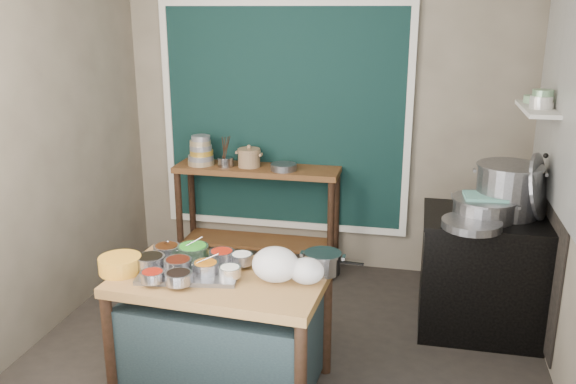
% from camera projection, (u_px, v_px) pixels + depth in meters
% --- Properties ---
extents(floor, '(3.50, 3.00, 0.02)m').
position_uv_depth(floor, '(287.00, 347.00, 4.30)').
color(floor, black).
rests_on(floor, ground).
extents(back_wall, '(3.50, 0.02, 2.80)m').
position_uv_depth(back_wall, '(324.00, 114.00, 5.30)').
color(back_wall, '#796F5D').
rests_on(back_wall, floor).
extents(left_wall, '(0.02, 3.00, 2.80)m').
position_uv_depth(left_wall, '(41.00, 140.00, 4.25)').
color(left_wall, '#796F5D').
rests_on(left_wall, floor).
extents(curtain_panel, '(2.10, 0.02, 1.90)m').
position_uv_depth(curtain_panel, '(284.00, 119.00, 5.35)').
color(curtain_panel, black).
rests_on(curtain_panel, back_wall).
extents(curtain_frame, '(2.22, 0.03, 2.02)m').
position_uv_depth(curtain_frame, '(284.00, 119.00, 5.34)').
color(curtain_frame, beige).
rests_on(curtain_frame, back_wall).
extents(tile_panel, '(0.02, 1.70, 1.70)m').
position_uv_depth(tile_panel, '(568.00, 78.00, 3.92)').
color(tile_panel, '#B2B2AA').
rests_on(tile_panel, right_wall).
extents(soot_patch, '(0.01, 1.30, 1.30)m').
position_uv_depth(soot_patch, '(544.00, 239.00, 4.35)').
color(soot_patch, black).
rests_on(soot_patch, right_wall).
extents(wall_shelf, '(0.22, 0.70, 0.03)m').
position_uv_depth(wall_shelf, '(538.00, 109.00, 4.30)').
color(wall_shelf, beige).
rests_on(wall_shelf, right_wall).
extents(prep_table, '(1.29, 0.80, 0.75)m').
position_uv_depth(prep_table, '(222.00, 332.00, 3.74)').
color(prep_table, olive).
rests_on(prep_table, floor).
extents(back_counter, '(1.45, 0.40, 0.95)m').
position_uv_depth(back_counter, '(258.00, 218.00, 5.47)').
color(back_counter, brown).
rests_on(back_counter, floor).
extents(stove_block, '(0.90, 0.68, 0.85)m').
position_uv_depth(stove_block, '(485.00, 275.00, 4.41)').
color(stove_block, black).
rests_on(stove_block, floor).
extents(stove_top, '(0.92, 0.69, 0.03)m').
position_uv_depth(stove_top, '(491.00, 218.00, 4.29)').
color(stove_top, black).
rests_on(stove_top, stove_block).
extents(condiment_tray, '(0.64, 0.50, 0.03)m').
position_uv_depth(condiment_tray, '(191.00, 270.00, 3.68)').
color(condiment_tray, gray).
rests_on(condiment_tray, prep_table).
extents(condiment_bowls, '(0.69, 0.55, 0.08)m').
position_uv_depth(condiment_bowls, '(188.00, 261.00, 3.69)').
color(condiment_bowls, gray).
rests_on(condiment_bowls, condiment_tray).
extents(yellow_basin, '(0.27, 0.27, 0.10)m').
position_uv_depth(yellow_basin, '(120.00, 264.00, 3.68)').
color(yellow_basin, '#BB8F26').
rests_on(yellow_basin, prep_table).
extents(saucepan, '(0.24, 0.24, 0.13)m').
position_uv_depth(saucepan, '(323.00, 262.00, 3.67)').
color(saucepan, gray).
rests_on(saucepan, prep_table).
extents(plastic_bag_a, '(0.33, 0.30, 0.21)m').
position_uv_depth(plastic_bag_a, '(276.00, 264.00, 3.54)').
color(plastic_bag_a, white).
rests_on(plastic_bag_a, prep_table).
extents(plastic_bag_b, '(0.26, 0.24, 0.15)m').
position_uv_depth(plastic_bag_b, '(307.00, 271.00, 3.52)').
color(plastic_bag_b, white).
rests_on(plastic_bag_b, prep_table).
extents(bowl_stack, '(0.23, 0.23, 0.26)m').
position_uv_depth(bowl_stack, '(201.00, 152.00, 5.37)').
color(bowl_stack, tan).
rests_on(bowl_stack, back_counter).
extents(utensil_cup, '(0.16, 0.16, 0.08)m').
position_uv_depth(utensil_cup, '(226.00, 162.00, 5.33)').
color(utensil_cup, gray).
rests_on(utensil_cup, back_counter).
extents(ceramic_crock, '(0.25, 0.25, 0.14)m').
position_uv_depth(ceramic_crock, '(249.00, 159.00, 5.32)').
color(ceramic_crock, '#806246').
rests_on(ceramic_crock, back_counter).
extents(wide_bowl, '(0.28, 0.28, 0.06)m').
position_uv_depth(wide_bowl, '(284.00, 167.00, 5.21)').
color(wide_bowl, gray).
rests_on(wide_bowl, back_counter).
extents(stock_pot, '(0.47, 0.47, 0.36)m').
position_uv_depth(stock_pot, '(508.00, 190.00, 4.27)').
color(stock_pot, gray).
rests_on(stock_pot, stove_top).
extents(pot_lid, '(0.28, 0.48, 0.46)m').
position_uv_depth(pot_lid, '(539.00, 186.00, 4.18)').
color(pot_lid, gray).
rests_on(pot_lid, stove_top).
extents(steamer, '(0.60, 0.60, 0.15)m').
position_uv_depth(steamer, '(484.00, 208.00, 4.22)').
color(steamer, gray).
rests_on(steamer, stove_top).
extents(green_cloth, '(0.30, 0.23, 0.02)m').
position_uv_depth(green_cloth, '(485.00, 196.00, 4.19)').
color(green_cloth, '#62A597').
rests_on(green_cloth, steamer).
extents(shallow_pan, '(0.46, 0.46, 0.05)m').
position_uv_depth(shallow_pan, '(472.00, 224.00, 4.05)').
color(shallow_pan, gray).
rests_on(shallow_pan, stove_top).
extents(shelf_bowl_stack, '(0.16, 0.16, 0.13)m').
position_uv_depth(shelf_bowl_stack, '(541.00, 100.00, 4.21)').
color(shelf_bowl_stack, silver).
rests_on(shelf_bowl_stack, wall_shelf).
extents(shelf_bowl_green, '(0.19, 0.19, 0.05)m').
position_uv_depth(shelf_bowl_green, '(534.00, 99.00, 4.47)').
color(shelf_bowl_green, gray).
rests_on(shelf_bowl_green, wall_shelf).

